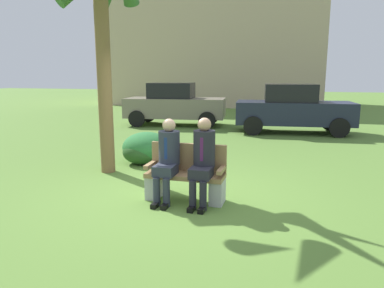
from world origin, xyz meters
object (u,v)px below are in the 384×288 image
(shrub_mid_lawn, at_px, (147,147))
(shrub_near_bench, at_px, (142,152))
(seated_man_left, at_px, (167,156))
(parked_car_far, at_px, (293,109))
(palm_tree_tall, at_px, (100,2))
(parked_car_near, at_px, (175,104))
(seated_man_right, at_px, (203,157))
(building_backdrop, at_px, (221,34))
(park_bench, at_px, (186,176))

(shrub_mid_lawn, bearing_deg, shrub_near_bench, -112.13)
(seated_man_left, xyz_separation_m, parked_car_far, (1.85, 7.65, 0.10))
(seated_man_left, distance_m, shrub_near_bench, 2.56)
(palm_tree_tall, relative_size, parked_car_near, 1.17)
(seated_man_right, distance_m, building_backdrop, 20.50)
(shrub_mid_lawn, bearing_deg, parked_car_far, 59.55)
(seated_man_right, relative_size, parked_car_far, 0.33)
(seated_man_right, height_order, building_backdrop, building_backdrop)
(shrub_near_bench, bearing_deg, park_bench, -50.49)
(seated_man_right, bearing_deg, parked_car_near, 111.33)
(seated_man_right, height_order, shrub_mid_lawn, seated_man_right)
(shrub_near_bench, xyz_separation_m, building_backdrop, (-1.78, 17.66, 4.45))
(seated_man_left, relative_size, shrub_near_bench, 1.49)
(seated_man_left, distance_m, parked_car_near, 8.80)
(shrub_mid_lawn, xyz_separation_m, building_backdrop, (-1.84, 17.51, 4.37))
(shrub_near_bench, distance_m, shrub_mid_lawn, 0.18)
(palm_tree_tall, bearing_deg, park_bench, -30.09)
(shrub_near_bench, xyz_separation_m, shrub_mid_lawn, (0.06, 0.15, 0.08))
(shrub_near_bench, height_order, building_backdrop, building_backdrop)
(seated_man_left, relative_size, palm_tree_tall, 0.28)
(parked_car_near, bearing_deg, seated_man_right, -68.67)
(seated_man_left, xyz_separation_m, palm_tree_tall, (-1.80, 1.31, 2.64))
(building_backdrop, bearing_deg, palm_tree_tall, -85.80)
(park_bench, height_order, shrub_mid_lawn, park_bench)
(park_bench, bearing_deg, shrub_near_bench, 129.51)
(seated_man_left, distance_m, palm_tree_tall, 3.45)
(palm_tree_tall, xyz_separation_m, shrub_near_bench, (0.43, 0.80, -3.10))
(shrub_mid_lawn, distance_m, parked_car_near, 6.29)
(palm_tree_tall, bearing_deg, shrub_near_bench, 61.89)
(palm_tree_tall, bearing_deg, seated_man_right, -28.90)
(seated_man_left, relative_size, building_backdrop, 0.09)
(parked_car_near, bearing_deg, palm_tree_tall, -82.79)
(park_bench, distance_m, building_backdrop, 20.41)
(seated_man_left, height_order, building_backdrop, building_backdrop)
(shrub_mid_lawn, xyz_separation_m, parked_car_near, (-1.38, 6.12, 0.48))
(shrub_mid_lawn, relative_size, building_backdrop, 0.08)
(seated_man_left, relative_size, parked_car_far, 0.33)
(park_bench, xyz_separation_m, parked_car_far, (1.58, 7.53, 0.45))
(seated_man_right, bearing_deg, park_bench, 159.83)
(seated_man_right, xyz_separation_m, shrub_mid_lawn, (-1.89, 2.25, -0.40))
(palm_tree_tall, height_order, parked_car_near, palm_tree_tall)
(seated_man_left, relative_size, parked_car_near, 0.32)
(seated_man_left, bearing_deg, building_backdrop, 99.07)
(seated_man_right, xyz_separation_m, shrub_near_bench, (-1.95, 2.11, -0.48))
(seated_man_right, height_order, shrub_near_bench, seated_man_right)
(shrub_near_bench, relative_size, parked_car_far, 0.22)
(seated_man_right, distance_m, shrub_mid_lawn, 2.97)
(seated_man_left, height_order, shrub_near_bench, seated_man_left)
(park_bench, relative_size, parked_car_far, 0.31)
(seated_man_left, height_order, parked_car_near, parked_car_near)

